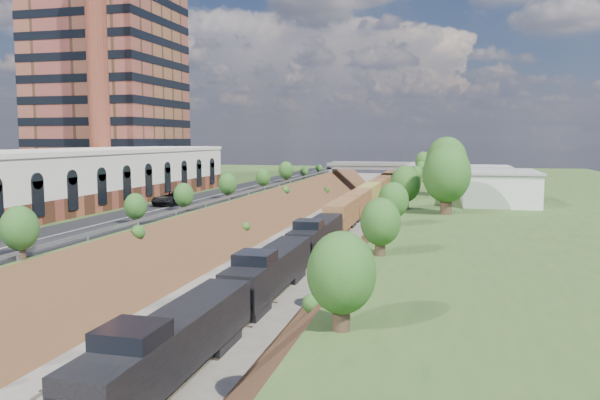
# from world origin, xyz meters

# --- Properties ---
(ground) EXTENTS (400.00, 400.00, 0.00)m
(ground) POSITION_xyz_m (0.00, 0.00, 0.00)
(ground) COLOR #6B665B
(ground) RESTS_ON ground
(platform_left) EXTENTS (44.00, 180.00, 5.00)m
(platform_left) POSITION_xyz_m (-33.00, 60.00, 2.50)
(platform_left) COLOR #325422
(platform_left) RESTS_ON ground
(platform_right) EXTENTS (44.00, 180.00, 5.00)m
(platform_right) POSITION_xyz_m (33.00, 60.00, 2.50)
(platform_right) COLOR #325422
(platform_right) RESTS_ON ground
(embankment_left) EXTENTS (10.00, 180.00, 10.00)m
(embankment_left) POSITION_xyz_m (-11.00, 60.00, 0.00)
(embankment_left) COLOR brown
(embankment_left) RESTS_ON ground
(embankment_right) EXTENTS (10.00, 180.00, 10.00)m
(embankment_right) POSITION_xyz_m (11.00, 60.00, 0.00)
(embankment_right) COLOR brown
(embankment_right) RESTS_ON ground
(rail_left_track) EXTENTS (1.58, 180.00, 0.18)m
(rail_left_track) POSITION_xyz_m (-2.60, 60.00, 0.09)
(rail_left_track) COLOR gray
(rail_left_track) RESTS_ON ground
(rail_right_track) EXTENTS (1.58, 180.00, 0.18)m
(rail_right_track) POSITION_xyz_m (2.60, 60.00, 0.09)
(rail_right_track) COLOR gray
(rail_right_track) RESTS_ON ground
(road) EXTENTS (8.00, 180.00, 0.10)m
(road) POSITION_xyz_m (-15.50, 60.00, 5.05)
(road) COLOR black
(road) RESTS_ON platform_left
(guardrail) EXTENTS (0.10, 171.00, 0.70)m
(guardrail) POSITION_xyz_m (-11.40, 59.80, 5.55)
(guardrail) COLOR #99999E
(guardrail) RESTS_ON platform_left
(commercial_building) EXTENTS (14.30, 62.30, 7.00)m
(commercial_building) POSITION_xyz_m (-28.00, 38.00, 8.51)
(commercial_building) COLOR brown
(commercial_building) RESTS_ON platform_left
(highrise_tower) EXTENTS (22.00, 22.00, 53.90)m
(highrise_tower) POSITION_xyz_m (-44.00, 72.00, 32.88)
(highrise_tower) COLOR brown
(highrise_tower) RESTS_ON platform_left
(smokestack) EXTENTS (3.20, 3.20, 40.00)m
(smokestack) POSITION_xyz_m (-36.00, 56.00, 25.00)
(smokestack) COLOR brown
(smokestack) RESTS_ON platform_left
(overpass) EXTENTS (24.50, 8.30, 7.40)m
(overpass) POSITION_xyz_m (0.00, 122.00, 4.92)
(overpass) COLOR gray
(overpass) RESTS_ON ground
(white_building_near) EXTENTS (9.00, 12.00, 4.00)m
(white_building_near) POSITION_xyz_m (23.50, 52.00, 7.00)
(white_building_near) COLOR silver
(white_building_near) RESTS_ON platform_right
(white_building_far) EXTENTS (8.00, 10.00, 3.60)m
(white_building_far) POSITION_xyz_m (23.00, 74.00, 6.80)
(white_building_far) COLOR silver
(white_building_far) RESTS_ON platform_right
(tree_right_large) EXTENTS (5.25, 5.25, 7.61)m
(tree_right_large) POSITION_xyz_m (17.00, 40.00, 9.38)
(tree_right_large) COLOR #473323
(tree_right_large) RESTS_ON platform_right
(tree_left_crest) EXTENTS (2.45, 2.45, 3.55)m
(tree_left_crest) POSITION_xyz_m (-11.80, 20.00, 7.04)
(tree_left_crest) COLOR #473323
(tree_left_crest) RESTS_ON platform_left
(freight_train) EXTENTS (2.92, 149.09, 4.55)m
(freight_train) POSITION_xyz_m (2.60, 70.89, 2.53)
(freight_train) COLOR black
(freight_train) RESTS_ON ground
(suv) EXTENTS (3.36, 6.30, 1.68)m
(suv) POSITION_xyz_m (-16.19, 40.29, 5.94)
(suv) COLOR black
(suv) RESTS_ON road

